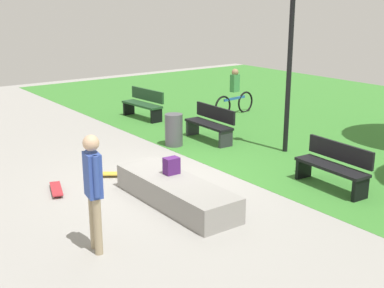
# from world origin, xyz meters

# --- Properties ---
(ground_plane) EXTENTS (28.00, 28.00, 0.00)m
(ground_plane) POSITION_xyz_m (0.00, 0.00, 0.00)
(ground_plane) COLOR gray
(concrete_ledge) EXTENTS (2.85, 0.87, 0.46)m
(concrete_ledge) POSITION_xyz_m (1.04, -0.66, 0.23)
(concrete_ledge) COLOR gray
(concrete_ledge) RESTS_ON ground_plane
(backpack_on_ledge) EXTENTS (0.21, 0.28, 0.32)m
(backpack_on_ledge) POSITION_xyz_m (0.71, -0.52, 0.62)
(backpack_on_ledge) COLOR #4C1E66
(backpack_on_ledge) RESTS_ON concrete_ledge
(skater_performing_trick) EXTENTS (0.43, 0.25, 1.81)m
(skater_performing_trick) POSITION_xyz_m (1.82, -2.65, 1.07)
(skater_performing_trick) COLOR tan
(skater_performing_trick) RESTS_ON ground_plane
(skateboard_by_ledge) EXTENTS (0.82, 0.43, 0.08)m
(skateboard_by_ledge) POSITION_xyz_m (-0.84, -2.20, 0.06)
(skateboard_by_ledge) COLOR #A5262D
(skateboard_by_ledge) RESTS_ON ground_plane
(skateboard_spare) EXTENTS (0.63, 0.77, 0.08)m
(skateboard_spare) POSITION_xyz_m (-1.00, -0.93, 0.06)
(skateboard_spare) COLOR gold
(skateboard_spare) RESTS_ON ground_plane
(park_bench_far_left) EXTENTS (1.63, 0.60, 0.91)m
(park_bench_far_left) POSITION_xyz_m (-5.25, 2.50, 0.48)
(park_bench_far_left) COLOR #1E4223
(park_bench_far_left) RESTS_ON ground_plane
(park_bench_center_lawn) EXTENTS (1.63, 0.57, 0.91)m
(park_bench_center_lawn) POSITION_xyz_m (2.23, 2.34, 0.48)
(park_bench_center_lawn) COLOR black
(park_bench_center_lawn) RESTS_ON ground_plane
(park_bench_far_right) EXTENTS (1.61, 0.52, 0.91)m
(park_bench_far_right) POSITION_xyz_m (-1.97, 2.57, 0.48)
(park_bench_far_right) COLOR black
(park_bench_far_right) RESTS_ON ground_plane
(lamp_post) EXTENTS (0.28, 0.28, 4.06)m
(lamp_post) POSITION_xyz_m (-0.09, 3.42, 2.48)
(lamp_post) COLOR black
(lamp_post) RESTS_ON ground_plane
(trash_bin) EXTENTS (0.45, 0.45, 0.83)m
(trash_bin) POSITION_xyz_m (-2.15, 1.50, 0.41)
(trash_bin) COLOR #4C4C51
(trash_bin) RESTS_ON ground_plane
(cyclist_on_bicycle) EXTENTS (0.29, 1.81, 1.52)m
(cyclist_on_bicycle) POSITION_xyz_m (-3.96, 5.14, 0.63)
(cyclist_on_bicycle) COLOR black
(cyclist_on_bicycle) RESTS_ON ground_plane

